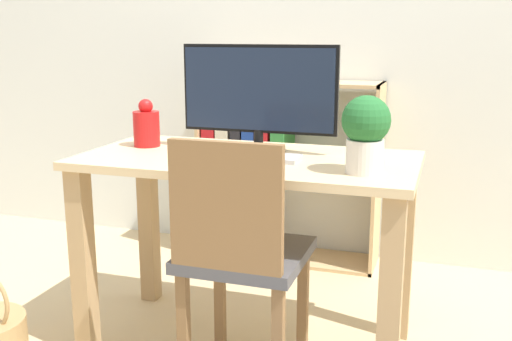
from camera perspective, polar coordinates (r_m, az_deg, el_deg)
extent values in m
cube|color=silver|center=(3.21, 5.87, 14.89)|extent=(8.00, 0.05, 2.60)
cube|color=#D8BC8C|center=(2.18, -0.82, 0.97)|extent=(1.22, 0.62, 0.03)
cube|color=tan|center=(2.32, -16.16, -8.51)|extent=(0.07, 0.07, 0.72)
cube|color=tan|center=(1.96, 12.63, -12.44)|extent=(0.07, 0.07, 0.72)
cube|color=tan|center=(2.73, -10.19, -4.95)|extent=(0.07, 0.07, 0.72)
cube|color=tan|center=(2.42, 13.87, -7.43)|extent=(0.07, 0.07, 0.72)
cylinder|color=black|center=(2.27, 0.24, 2.02)|extent=(0.20, 0.20, 0.02)
cylinder|color=black|center=(2.26, 0.24, 3.07)|extent=(0.04, 0.04, 0.07)
cube|color=black|center=(2.24, 0.29, 7.77)|extent=(0.60, 0.02, 0.33)
cube|color=#192338|center=(2.24, 0.25, 7.76)|extent=(0.57, 0.03, 0.30)
cube|color=#B2B2B7|center=(2.14, -0.60, 1.36)|extent=(0.36, 0.12, 0.02)
cylinder|color=red|center=(2.41, -10.38, 3.92)|extent=(0.10, 0.10, 0.14)
sphere|color=red|center=(2.39, -10.47, 6.05)|extent=(0.06, 0.06, 0.06)
cylinder|color=silver|center=(1.94, 10.31, 1.33)|extent=(0.12, 0.12, 0.11)
sphere|color=#23662D|center=(1.92, 10.45, 4.76)|extent=(0.16, 0.16, 0.16)
cube|color=#4C4C51|center=(2.04, -0.96, -8.00)|extent=(0.40, 0.40, 0.04)
cube|color=brown|center=(1.81, -2.92, -3.47)|extent=(0.36, 0.03, 0.40)
cube|color=brown|center=(2.06, -6.89, -15.21)|extent=(0.04, 0.04, 0.44)
cube|color=brown|center=(2.33, -3.45, -11.69)|extent=(0.04, 0.04, 0.44)
cube|color=brown|center=(2.24, 4.48, -12.76)|extent=(0.04, 0.04, 0.44)
cube|color=tan|center=(3.30, -4.68, 0.43)|extent=(0.02, 0.28, 0.95)
cube|color=tan|center=(3.06, 11.49, -0.76)|extent=(0.02, 0.28, 0.95)
cube|color=tan|center=(3.29, 3.01, -8.09)|extent=(0.94, 0.28, 0.02)
cube|color=tan|center=(3.08, 3.22, 8.35)|extent=(0.94, 0.28, 0.02)
cube|color=tan|center=(3.15, 3.11, -0.14)|extent=(0.91, 0.28, 0.02)
cube|color=black|center=(3.36, -3.73, -5.02)|extent=(0.07, 0.24, 0.27)
cube|color=navy|center=(3.33, -2.42, -4.96)|extent=(0.07, 0.24, 0.29)
cube|color=beige|center=(3.30, -1.18, -4.65)|extent=(0.06, 0.24, 0.35)
cube|color=black|center=(3.28, -0.17, -4.96)|extent=(0.05, 0.24, 0.32)
cube|color=red|center=(3.24, -3.87, 3.83)|extent=(0.07, 0.24, 0.38)
cube|color=beige|center=(3.22, -2.57, 2.75)|extent=(0.07, 0.24, 0.27)
cube|color=black|center=(3.18, -1.31, 3.63)|extent=(0.06, 0.24, 0.38)
cube|color=navy|center=(3.17, -0.15, 3.01)|extent=(0.06, 0.24, 0.31)
cube|color=red|center=(3.15, 1.16, 2.74)|extent=(0.06, 0.24, 0.29)
cube|color=#2D7F38|center=(3.12, 2.58, 3.24)|extent=(0.07, 0.24, 0.36)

